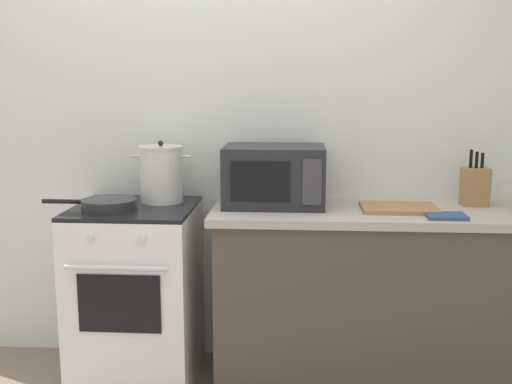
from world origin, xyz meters
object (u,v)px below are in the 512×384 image
object	(u,v)px
stove	(137,294)
microwave	(274,176)
frying_pan	(108,204)
oven_mitt	(446,216)
cutting_board	(399,208)
knife_block	(475,186)
stock_pot	(161,174)

from	to	relation	value
stove	microwave	world-z (taller)	microwave
frying_pan	oven_mitt	distance (m)	1.61
cutting_board	knife_block	size ratio (longest dim) A/B	1.28
cutting_board	oven_mitt	xyz separation A→B (m)	(0.19, -0.16, -0.00)
microwave	knife_block	distance (m)	1.01
stove	microwave	size ratio (longest dim) A/B	1.84
microwave	knife_block	size ratio (longest dim) A/B	1.77
microwave	cutting_board	xyz separation A→B (m)	(0.61, -0.08, -0.14)
stock_pot	oven_mitt	world-z (taller)	stock_pot
stock_pot	frying_pan	size ratio (longest dim) A/B	0.68
stove	knife_block	size ratio (longest dim) A/B	3.26
microwave	oven_mitt	distance (m)	0.84
knife_block	microwave	bearing A→B (deg)	-176.47
stove	stock_pot	distance (m)	0.63
stove	oven_mitt	size ratio (longest dim) A/B	5.11
stove	frying_pan	world-z (taller)	frying_pan
oven_mitt	stock_pot	bearing A→B (deg)	168.26
stock_pot	oven_mitt	bearing A→B (deg)	-11.74
oven_mitt	frying_pan	bearing A→B (deg)	177.06
frying_pan	cutting_board	world-z (taller)	frying_pan
microwave	cutting_board	world-z (taller)	microwave
stock_pot	cutting_board	world-z (taller)	stock_pot
oven_mitt	stove	bearing A→B (deg)	173.95
stove	cutting_board	size ratio (longest dim) A/B	2.56
microwave	cutting_board	size ratio (longest dim) A/B	1.39
stock_pot	frying_pan	world-z (taller)	stock_pot
stove	knife_block	xyz separation A→B (m)	(1.71, 0.14, 0.56)
microwave	cutting_board	bearing A→B (deg)	-7.30
cutting_board	oven_mitt	distance (m)	0.25
cutting_board	knife_block	distance (m)	0.43
stove	oven_mitt	world-z (taller)	oven_mitt
stove	microwave	bearing A→B (deg)	6.44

